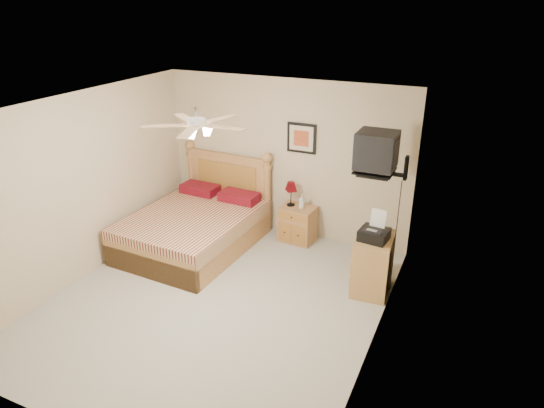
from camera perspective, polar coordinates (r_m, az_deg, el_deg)
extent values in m
plane|color=#A4A094|center=(6.37, -6.57, -11.34)|extent=(4.50, 4.50, 0.00)
cube|color=white|center=(5.36, -7.81, 11.18)|extent=(4.00, 4.50, 0.04)
cube|color=#C8B593|center=(7.63, 1.59, 5.35)|extent=(4.00, 0.04, 2.50)
cube|color=#C8B593|center=(4.27, -23.19, -12.51)|extent=(4.00, 0.04, 2.50)
cube|color=#C8B593|center=(6.95, -21.43, 1.82)|extent=(0.04, 4.50, 2.50)
cube|color=#C8B593|center=(5.10, 12.60, -4.90)|extent=(0.04, 4.50, 2.50)
cube|color=#A06937|center=(7.67, 3.01, -2.34)|extent=(0.56, 0.44, 0.58)
imported|color=silver|center=(7.46, 3.53, 0.29)|extent=(0.11, 0.11, 0.22)
cube|color=black|center=(7.41, 3.51, 7.75)|extent=(0.46, 0.04, 0.46)
cube|color=#A7703B|center=(6.50, 11.75, -6.91)|extent=(0.50, 0.69, 0.77)
imported|color=#AEA58B|center=(6.55, 12.03, -2.77)|extent=(0.27, 0.31, 0.02)
imported|color=tan|center=(6.55, 12.09, -2.55)|extent=(0.29, 0.32, 0.02)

